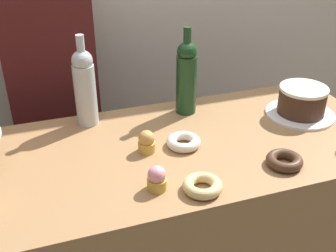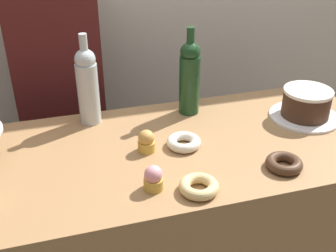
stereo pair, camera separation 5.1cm
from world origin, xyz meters
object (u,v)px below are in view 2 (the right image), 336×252
(chocolate_round_cake, at_px, (306,103))
(donut_sugar, at_px, (184,142))
(cupcake_caramel, at_px, (146,141))
(donut_glazed, at_px, (199,187))
(donut_chocolate, at_px, (284,163))
(cupcake_strawberry, at_px, (153,178))
(barista_figure, at_px, (63,109))
(wine_bottle_green, at_px, (190,76))
(wine_bottle_clear, at_px, (88,85))

(chocolate_round_cake, distance_m, donut_sugar, 0.50)
(cupcake_caramel, height_order, donut_glazed, cupcake_caramel)
(donut_glazed, distance_m, donut_chocolate, 0.29)
(cupcake_strawberry, bearing_deg, barista_figure, 104.38)
(cupcake_strawberry, bearing_deg, cupcake_caramel, 81.91)
(donut_chocolate, bearing_deg, barista_figure, 126.37)
(cupcake_caramel, distance_m, donut_glazed, 0.26)
(donut_sugar, height_order, barista_figure, barista_figure)
(wine_bottle_green, height_order, wine_bottle_clear, same)
(cupcake_strawberry, relative_size, donut_sugar, 0.66)
(chocolate_round_cake, relative_size, donut_sugar, 1.56)
(chocolate_round_cake, relative_size, wine_bottle_green, 0.54)
(donut_sugar, relative_size, barista_figure, 0.07)
(cupcake_caramel, height_order, donut_chocolate, cupcake_caramel)
(donut_glazed, relative_size, barista_figure, 0.07)
(wine_bottle_clear, distance_m, donut_sugar, 0.39)
(wine_bottle_green, relative_size, donut_chocolate, 2.91)
(wine_bottle_green, distance_m, cupcake_strawberry, 0.50)
(chocolate_round_cake, relative_size, donut_chocolate, 1.56)
(wine_bottle_green, height_order, cupcake_strawberry, wine_bottle_green)
(chocolate_round_cake, xyz_separation_m, donut_sugar, (-0.49, -0.07, -0.05))
(wine_bottle_green, xyz_separation_m, donut_chocolate, (0.16, -0.43, -0.13))
(cupcake_caramel, relative_size, donut_glazed, 0.66)
(donut_sugar, bearing_deg, donut_glazed, -98.00)
(wine_bottle_green, distance_m, wine_bottle_clear, 0.37)
(wine_bottle_clear, height_order, donut_sugar, wine_bottle_clear)
(wine_bottle_clear, bearing_deg, cupcake_caramel, -59.63)
(wine_bottle_green, xyz_separation_m, donut_sugar, (-0.10, -0.23, -0.13))
(wine_bottle_clear, height_order, cupcake_strawberry, wine_bottle_clear)
(donut_sugar, bearing_deg, wine_bottle_green, 67.49)
(wine_bottle_green, xyz_separation_m, wine_bottle_clear, (-0.37, 0.03, 0.00))
(chocolate_round_cake, height_order, cupcake_caramel, chocolate_round_cake)
(wine_bottle_clear, xyz_separation_m, donut_glazed, (0.24, -0.49, -0.13))
(chocolate_round_cake, distance_m, wine_bottle_green, 0.44)
(chocolate_round_cake, distance_m, donut_chocolate, 0.36)
(chocolate_round_cake, distance_m, donut_glazed, 0.60)
(cupcake_strawberry, bearing_deg, chocolate_round_cake, 21.64)
(barista_figure, bearing_deg, donut_sugar, -60.19)
(chocolate_round_cake, height_order, donut_sugar, chocolate_round_cake)
(donut_chocolate, bearing_deg, chocolate_round_cake, 48.26)
(chocolate_round_cake, bearing_deg, cupcake_strawberry, -158.36)
(donut_chocolate, bearing_deg, cupcake_strawberry, 178.17)
(wine_bottle_green, relative_size, barista_figure, 0.20)
(chocolate_round_cake, height_order, barista_figure, barista_figure)
(cupcake_caramel, relative_size, barista_figure, 0.05)
(donut_glazed, height_order, barista_figure, barista_figure)
(wine_bottle_clear, xyz_separation_m, donut_sugar, (0.27, -0.26, -0.13))
(wine_bottle_green, xyz_separation_m, cupcake_strawberry, (-0.25, -0.42, -0.11))
(cupcake_strawberry, height_order, donut_chocolate, cupcake_strawberry)
(wine_bottle_green, distance_m, barista_figure, 0.66)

